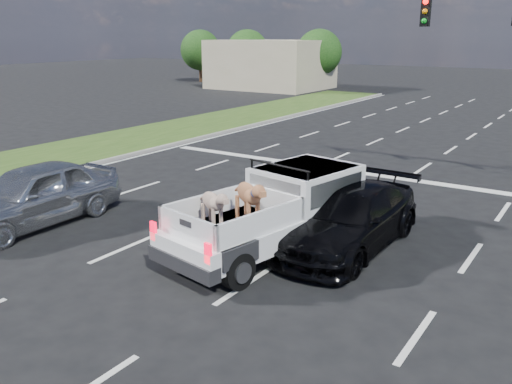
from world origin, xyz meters
TOP-DOWN VIEW (x-y plane):
  - ground at (0.00, 0.00)m, footprint 160.00×160.00m
  - road_markings at (0.00, 6.56)m, footprint 17.75×60.00m
  - grass_median_left at (-11.50, 6.00)m, footprint 5.00×60.00m
  - curb_left at (-9.05, 6.00)m, footprint 0.15×60.00m
  - building_left at (-20.00, 36.00)m, footprint 10.00×8.00m
  - tree_far_a at (-30.00, 38.00)m, footprint 4.20×4.20m
  - tree_far_b at (-24.00, 38.00)m, footprint 4.20×4.20m
  - tree_far_c at (-16.00, 38.00)m, footprint 4.20×4.20m
  - pickup_truck at (1.24, 2.12)m, footprint 2.92×5.69m
  - silver_sedan at (-5.00, 0.00)m, footprint 2.00×4.84m
  - black_coupe at (2.63, 3.08)m, footprint 2.15×5.01m

SIDE VIEW (x-z plane):
  - ground at x=0.00m, z-range 0.00..0.00m
  - road_markings at x=0.00m, z-range 0.00..0.01m
  - grass_median_left at x=-11.50m, z-range 0.00..0.10m
  - curb_left at x=-9.05m, z-range 0.00..0.14m
  - black_coupe at x=2.63m, z-range 0.00..1.44m
  - silver_sedan at x=-5.00m, z-range 0.00..1.64m
  - pickup_truck at x=1.24m, z-range -0.07..1.96m
  - building_left at x=-20.00m, z-range 0.00..4.40m
  - tree_far_a at x=-30.00m, z-range 0.59..5.99m
  - tree_far_b at x=-24.00m, z-range 0.59..5.99m
  - tree_far_c at x=-16.00m, z-range 0.59..5.99m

